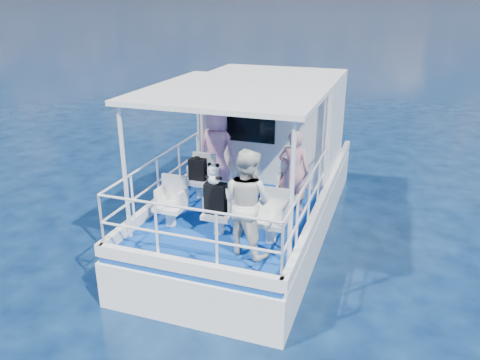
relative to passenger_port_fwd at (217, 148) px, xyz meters
The scene contains 20 objects.
ground 2.08m from the passenger_port_fwd, 46.65° to the right, with size 2000.00×2000.00×0.00m, color black.
hull 1.91m from the passenger_port_fwd, 11.20° to the left, with size 3.00×7.00×1.60m, color white.
deck 1.20m from the passenger_port_fwd, 11.20° to the left, with size 2.90×6.90×0.10m, color #0B3A9A.
cabin 1.68m from the passenger_port_fwd, 61.38° to the left, with size 2.85×2.00×2.20m, color white.
canopy 1.92m from the passenger_port_fwd, 52.66° to the right, with size 3.00×3.20×0.08m, color white.
canopy_posts 1.38m from the passenger_port_fwd, 53.95° to the right, with size 2.77×2.97×2.20m.
railings 1.66m from the passenger_port_fwd, 60.71° to the right, with size 2.84×3.59×1.00m, color white, non-canonical shape.
seat_port_fwd 0.91m from the passenger_port_fwd, 99.26° to the right, with size 0.48×0.46×0.38m, color white.
seat_center_fwd 1.21m from the passenger_port_fwd, 38.94° to the right, with size 0.48×0.46×0.38m, color white.
seat_stbd_fwd 1.92m from the passenger_port_fwd, 20.76° to the right, with size 0.48×0.46×0.38m, color white.
seat_port_aft 2.05m from the passenger_port_fwd, 93.09° to the right, with size 0.48×0.46×0.38m, color white.
seat_center_aft 2.19m from the passenger_port_fwd, 67.74° to the right, with size 0.48×0.46×0.38m, color white.
seat_stbd_aft 2.66m from the passenger_port_fwd, 48.89° to the right, with size 0.48×0.46×0.38m, color white.
passenger_port_fwd is the anchor object (origin of this frame).
passenger_stbd_fwd 1.88m from the passenger_port_fwd, 20.75° to the right, with size 0.56×0.37×1.54m, color #BF7B8B.
passenger_stbd_aft 2.79m from the passenger_port_fwd, 59.08° to the right, with size 0.82×0.64×1.68m, color silver.
backpack_port 0.73m from the passenger_port_fwd, 101.67° to the right, with size 0.32×0.18×0.43m, color black.
backpack_center 2.13m from the passenger_port_fwd, 68.99° to the right, with size 0.35×0.20×0.52m, color black.
compact_camera 0.71m from the passenger_port_fwd, 101.15° to the right, with size 0.09×0.05×0.05m, color black.
panda 2.16m from the passenger_port_fwd, 69.61° to the right, with size 0.23×0.19×0.36m, color white, non-canonical shape.
Camera 1 is at (2.64, -7.63, 4.60)m, focal length 35.00 mm.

